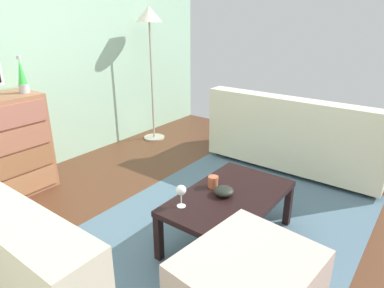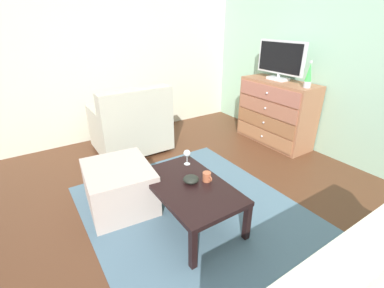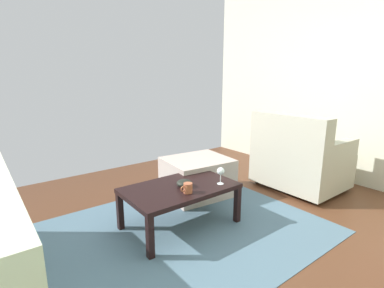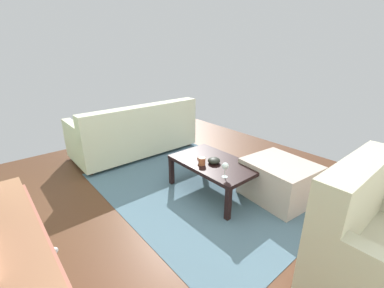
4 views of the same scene
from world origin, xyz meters
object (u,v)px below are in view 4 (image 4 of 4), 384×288
at_px(wine_glass, 225,167).
at_px(armchair, 384,252).
at_px(couch_large, 136,134).
at_px(ottoman, 279,180).
at_px(mug, 202,161).
at_px(coffee_table, 214,165).
at_px(bowl_decorative, 214,161).

relative_size(wine_glass, armchair, 0.17).
xyz_separation_m(couch_large, ottoman, (-2.19, -0.56, -0.11)).
xyz_separation_m(mug, armchair, (-1.69, -0.04, -0.06)).
xyz_separation_m(couch_large, armchair, (-3.29, 0.02, 0.04)).
relative_size(coffee_table, couch_large, 0.53).
distance_m(mug, couch_large, 1.60).
height_order(coffee_table, ottoman, ottoman).
relative_size(coffee_table, wine_glass, 6.29).
relative_size(coffee_table, mug, 8.66).
height_order(mug, bowl_decorative, mug).
bearing_deg(mug, bowl_decorative, -114.64).
bearing_deg(bowl_decorative, mug, 65.36).
bearing_deg(armchair, mug, 1.35).
relative_size(bowl_decorative, ottoman, 0.20).
height_order(coffee_table, mug, mug).
distance_m(mug, armchair, 1.69).
relative_size(wine_glass, ottoman, 0.22).
bearing_deg(couch_large, armchair, 179.71).
bearing_deg(coffee_table, armchair, 175.70).
bearing_deg(wine_glass, armchair, -177.53).
relative_size(couch_large, armchair, 1.96).
bearing_deg(mug, couch_large, -2.02).
xyz_separation_m(armchair, ottoman, (1.09, -0.58, -0.15)).
bearing_deg(bowl_decorative, couch_large, 2.59).
bearing_deg(bowl_decorative, ottoman, -137.64).
height_order(wine_glass, armchair, armchair).
bearing_deg(couch_large, wine_glass, 177.84).
distance_m(coffee_table, couch_large, 1.64).
bearing_deg(armchair, wine_glass, 2.47).
height_order(wine_glass, ottoman, wine_glass).
distance_m(mug, ottoman, 0.88).
bearing_deg(coffee_table, bowl_decorative, 127.34).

